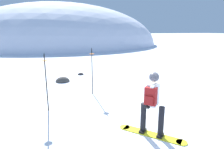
{
  "coord_description": "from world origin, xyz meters",
  "views": [
    {
      "loc": [
        -2.37,
        -4.19,
        2.72
      ],
      "look_at": [
        0.05,
        2.82,
        1.0
      ],
      "focal_mm": 30.63,
      "sensor_mm": 36.0,
      "label": 1
    }
  ],
  "objects_px": {
    "piste_marker_near": "(92,68)",
    "rock_dark": "(63,82)",
    "snowboarder_main": "(152,103)",
    "piste_marker_far": "(46,78)",
    "rock_mid": "(81,75)"
  },
  "relations": [
    {
      "from": "rock_mid",
      "to": "snowboarder_main",
      "type": "bearing_deg",
      "value": -86.06
    },
    {
      "from": "piste_marker_near",
      "to": "rock_dark",
      "type": "relative_size",
      "value": 2.69
    },
    {
      "from": "rock_mid",
      "to": "rock_dark",
      "type": "bearing_deg",
      "value": -132.34
    },
    {
      "from": "snowboarder_main",
      "to": "piste_marker_far",
      "type": "bearing_deg",
      "value": 134.49
    },
    {
      "from": "snowboarder_main",
      "to": "piste_marker_near",
      "type": "bearing_deg",
      "value": 100.13
    },
    {
      "from": "snowboarder_main",
      "to": "piste_marker_near",
      "type": "distance_m",
      "value": 3.86
    },
    {
      "from": "snowboarder_main",
      "to": "piste_marker_far",
      "type": "relative_size",
      "value": 0.85
    },
    {
      "from": "snowboarder_main",
      "to": "piste_marker_far",
      "type": "xyz_separation_m",
      "value": [
        -2.54,
        2.59,
        0.23
      ]
    },
    {
      "from": "rock_dark",
      "to": "piste_marker_far",
      "type": "bearing_deg",
      "value": -102.03
    },
    {
      "from": "piste_marker_near",
      "to": "rock_mid",
      "type": "height_order",
      "value": "piste_marker_near"
    },
    {
      "from": "piste_marker_far",
      "to": "rock_dark",
      "type": "distance_m",
      "value": 4.0
    },
    {
      "from": "piste_marker_near",
      "to": "rock_dark",
      "type": "bearing_deg",
      "value": 112.72
    },
    {
      "from": "piste_marker_near",
      "to": "piste_marker_far",
      "type": "distance_m",
      "value": 2.22
    },
    {
      "from": "piste_marker_far",
      "to": "rock_dark",
      "type": "xyz_separation_m",
      "value": [
        0.8,
        3.75,
        -1.15
      ]
    },
    {
      "from": "piste_marker_far",
      "to": "snowboarder_main",
      "type": "bearing_deg",
      "value": -45.51
    }
  ]
}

